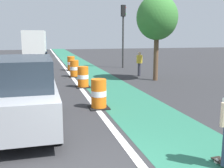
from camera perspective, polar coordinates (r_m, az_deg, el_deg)
name	(u,v)px	position (r m, az deg, el deg)	size (l,w,h in m)	color
bike_lane_strip	(97,78)	(17.00, -3.25, 1.35)	(2.50, 80.00, 0.01)	#286B51
lane_divider_stripe	(73,79)	(16.77, -8.28, 1.14)	(0.20, 80.00, 0.01)	silver
parked_suv_nearest	(23,93)	(7.99, -18.49, -1.82)	(1.93, 4.60, 2.04)	#9EA0A5
parked_sedan_second	(19,72)	(14.18, -19.32, 2.39)	(1.96, 4.12, 1.70)	#9EA0A5
traffic_barrel_front	(99,94)	(9.76, -2.86, -2.18)	(0.73, 0.73, 1.09)	orange
traffic_barrel_mid	(83,77)	(13.83, -6.25, 1.46)	(0.73, 0.73, 1.09)	orange
traffic_barrel_back	(74,69)	(17.49, -8.09, 3.27)	(0.73, 0.73, 1.09)	orange
traffic_barrel_far	(71,64)	(20.77, -8.78, 4.34)	(0.73, 0.73, 1.09)	orange
delivery_truck_down_block	(36,43)	(33.01, -16.11, 8.51)	(2.72, 7.72, 3.23)	silver
traffic_light_corner	(123,25)	(22.20, 2.42, 12.50)	(0.41, 0.32, 5.10)	#2D2D2D
pedestrian_crossing	(139,63)	(17.71, 5.91, 4.48)	(0.34, 0.20, 1.61)	#33333D
street_tree_sidewalk	(157,18)	(16.07, 9.66, 13.81)	(2.40, 2.40, 5.00)	brown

